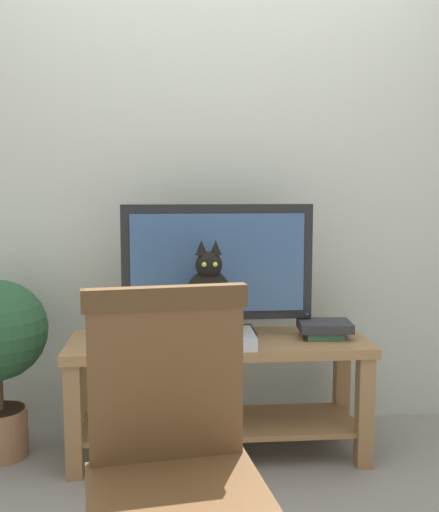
% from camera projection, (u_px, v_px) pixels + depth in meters
% --- Properties ---
extents(back_wall, '(7.00, 0.12, 2.80)m').
position_uv_depth(back_wall, '(207.00, 154.00, 3.08)').
color(back_wall, '#B7BCB2').
rests_on(back_wall, ground).
extents(tv_stand, '(1.36, 0.46, 0.55)m').
position_uv_depth(tv_stand, '(219.00, 375.00, 2.76)').
color(tv_stand, olive).
rests_on(tv_stand, ground).
extents(tv, '(0.88, 0.20, 0.61)m').
position_uv_depth(tv, '(217.00, 268.00, 2.77)').
color(tv, black).
rests_on(tv, tv_stand).
extents(media_box, '(0.40, 0.26, 0.06)m').
position_uv_depth(media_box, '(208.00, 339.00, 2.64)').
color(media_box, '#BCBCC1').
rests_on(media_box, tv_stand).
extents(cat, '(0.23, 0.35, 0.41)m').
position_uv_depth(cat, '(209.00, 300.00, 2.60)').
color(cat, black).
rests_on(cat, media_box).
extents(wooden_chair, '(0.49, 0.49, 0.98)m').
position_uv_depth(wooden_chair, '(173.00, 454.00, 1.51)').
color(wooden_chair, brown).
rests_on(wooden_chair, ground).
extents(book_stack, '(0.25, 0.19, 0.07)m').
position_uv_depth(book_stack, '(324.00, 328.00, 2.77)').
color(book_stack, '#38664C').
rests_on(book_stack, tv_stand).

